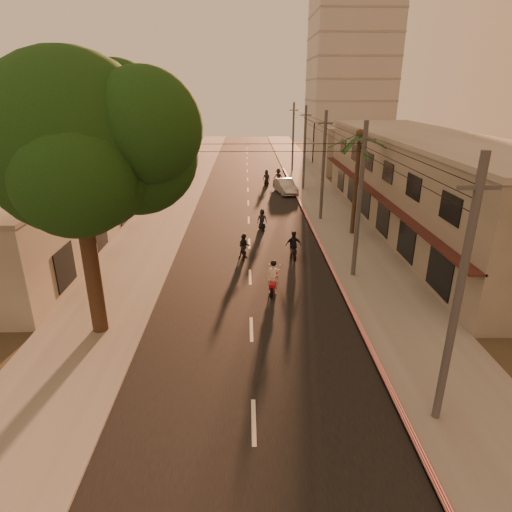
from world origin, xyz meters
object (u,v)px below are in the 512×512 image
object	(u,v)px
scooter_mid_b	(293,246)
scooter_red	(273,279)
scooter_mid_a	(244,247)
palm_tree	(360,140)
parked_car	(285,186)
scooter_far_b	(278,177)
broadleaf_tree	(84,144)
scooter_far_a	(262,220)
scooter_far_c	(266,178)

from	to	relation	value
scooter_mid_b	scooter_red	bearing A→B (deg)	-109.24
scooter_red	scooter_mid_a	distance (m)	5.66
scooter_mid_a	scooter_mid_b	world-z (taller)	scooter_mid_b
palm_tree	scooter_red	bearing A→B (deg)	-123.59
parked_car	palm_tree	bearing A→B (deg)	-86.09
scooter_far_b	parked_car	bearing A→B (deg)	-70.55
broadleaf_tree	scooter_mid_b	size ratio (longest dim) A/B	6.37
broadleaf_tree	scooter_far_a	distance (m)	18.78
scooter_mid_b	palm_tree	bearing A→B (deg)	41.56
scooter_far_a	scooter_far_c	world-z (taller)	scooter_far_c
scooter_mid_b	parked_car	distance (m)	19.06
scooter_mid_b	scooter_far_a	world-z (taller)	scooter_mid_b
scooter_far_a	scooter_far_b	bearing A→B (deg)	78.11
broadleaf_tree	parked_car	world-z (taller)	broadleaf_tree
scooter_far_b	palm_tree	bearing A→B (deg)	-62.84
parked_car	scooter_red	bearing A→B (deg)	-108.19
scooter_red	scooter_far_c	distance (m)	28.67
scooter_far_a	parked_car	world-z (taller)	scooter_far_a
broadleaf_tree	palm_tree	distance (m)	20.18
broadleaf_tree	scooter_mid_b	distance (m)	15.19
scooter_red	parked_car	xyz separation A→B (m)	(2.79, 24.37, -0.10)
scooter_far_b	scooter_far_c	world-z (taller)	scooter_far_b
scooter_far_b	broadleaf_tree	bearing A→B (deg)	-93.39
parked_car	broadleaf_tree	bearing A→B (deg)	-122.44
broadleaf_tree	scooter_red	distance (m)	11.55
palm_tree	scooter_mid_a	size ratio (longest dim) A/B	4.79
palm_tree	scooter_far_c	bearing A→B (deg)	107.42
scooter_red	parked_car	size ratio (longest dim) A/B	0.40
palm_tree	parked_car	bearing A→B (deg)	105.57
scooter_mid_b	scooter_far_c	xyz separation A→B (m)	(-0.72, 23.32, -0.01)
broadleaf_tree	scooter_mid_b	world-z (taller)	broadleaf_tree
scooter_red	scooter_mid_a	world-z (taller)	scooter_red
scooter_red	scooter_far_a	bearing A→B (deg)	101.85
scooter_red	scooter_far_c	xyz separation A→B (m)	(0.95, 28.65, -0.04)
scooter_far_b	scooter_mid_b	bearing A→B (deg)	-77.69
palm_tree	scooter_far_a	size ratio (longest dim) A/B	4.75
scooter_red	scooter_far_c	world-z (taller)	scooter_red
scooter_mid_b	parked_car	bearing A→B (deg)	84.68
palm_tree	scooter_far_a	bearing A→B (deg)	168.17
palm_tree	scooter_far_a	world-z (taller)	palm_tree
broadleaf_tree	scooter_mid_a	xyz separation A→B (m)	(6.25, 9.12, -7.72)
scooter_red	parked_car	bearing A→B (deg)	94.38
scooter_red	scooter_mid_b	bearing A→B (deg)	83.60
broadleaf_tree	scooter_mid_a	distance (m)	13.48
palm_tree	scooter_mid_b	xyz separation A→B (m)	(-5.09, -4.82, -6.32)
palm_tree	scooter_mid_a	bearing A→B (deg)	-150.46
scooter_mid_a	scooter_far_b	world-z (taller)	scooter_far_b
scooter_far_c	scooter_far_a	bearing A→B (deg)	-79.42
scooter_mid_b	scooter_far_b	size ratio (longest dim) A/B	0.98
scooter_red	scooter_mid_b	size ratio (longest dim) A/B	1.04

